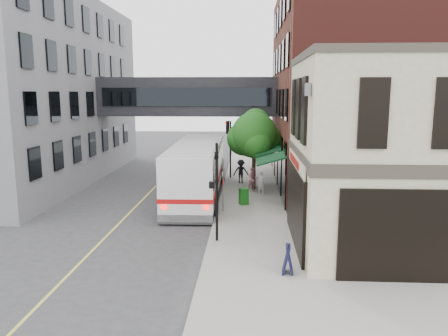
# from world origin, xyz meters

# --- Properties ---
(ground) EXTENTS (120.00, 120.00, 0.00)m
(ground) POSITION_xyz_m (0.00, 0.00, 0.00)
(ground) COLOR #38383A
(ground) RESTS_ON ground
(sidewalk_main) EXTENTS (4.00, 60.00, 0.15)m
(sidewalk_main) POSITION_xyz_m (2.00, 14.00, 0.07)
(sidewalk_main) COLOR gray
(sidewalk_main) RESTS_ON ground
(corner_building) EXTENTS (10.19, 8.12, 8.45)m
(corner_building) POSITION_xyz_m (8.97, 2.00, 4.21)
(corner_building) COLOR #B8AB8D
(corner_building) RESTS_ON ground
(brick_building) EXTENTS (13.76, 18.00, 14.00)m
(brick_building) POSITION_xyz_m (9.98, 15.00, 6.99)
(brick_building) COLOR #54201A
(brick_building) RESTS_ON ground
(opposite_building) EXTENTS (14.00, 24.00, 14.00)m
(opposite_building) POSITION_xyz_m (-17.00, 16.00, 7.00)
(opposite_building) COLOR slate
(opposite_building) RESTS_ON ground
(skyway_bridge) EXTENTS (14.00, 3.18, 3.00)m
(skyway_bridge) POSITION_xyz_m (-3.00, 18.00, 6.50)
(skyway_bridge) COLOR black
(skyway_bridge) RESTS_ON ground
(traffic_signal_near) EXTENTS (0.44, 0.22, 4.60)m
(traffic_signal_near) POSITION_xyz_m (0.37, 2.00, 2.98)
(traffic_signal_near) COLOR black
(traffic_signal_near) RESTS_ON sidewalk_main
(traffic_signal_far) EXTENTS (0.53, 0.28, 4.50)m
(traffic_signal_far) POSITION_xyz_m (0.26, 17.00, 3.34)
(traffic_signal_far) COLOR black
(traffic_signal_far) RESTS_ON sidewalk_main
(street_sign_pole) EXTENTS (0.08, 0.75, 3.00)m
(street_sign_pole) POSITION_xyz_m (0.39, 7.00, 1.93)
(street_sign_pole) COLOR gray
(street_sign_pole) RESTS_ON sidewalk_main
(street_tree) EXTENTS (3.80, 3.20, 5.60)m
(street_tree) POSITION_xyz_m (2.19, 13.22, 3.91)
(street_tree) COLOR #382619
(street_tree) RESTS_ON sidewalk_main
(lane_marking) EXTENTS (0.12, 40.00, 0.01)m
(lane_marking) POSITION_xyz_m (-5.00, 10.00, 0.01)
(lane_marking) COLOR #D8CC4C
(lane_marking) RESTS_ON ground
(bus) EXTENTS (3.42, 13.29, 3.56)m
(bus) POSITION_xyz_m (-1.55, 11.05, 2.00)
(bus) COLOR white
(bus) RESTS_ON ground
(pedestrian_a) EXTENTS (0.65, 0.52, 1.55)m
(pedestrian_a) POSITION_xyz_m (2.68, 11.29, 0.93)
(pedestrian_a) COLOR silver
(pedestrian_a) RESTS_ON sidewalk_main
(pedestrian_b) EXTENTS (0.99, 0.88, 1.69)m
(pedestrian_b) POSITION_xyz_m (2.15, 12.09, 0.99)
(pedestrian_b) COLOR #C57F87
(pedestrian_b) RESTS_ON sidewalk_main
(pedestrian_c) EXTENTS (1.21, 0.79, 1.77)m
(pedestrian_c) POSITION_xyz_m (1.27, 14.95, 1.03)
(pedestrian_c) COLOR black
(pedestrian_c) RESTS_ON sidewalk_main
(newspaper_box) EXTENTS (0.62, 0.60, 0.99)m
(newspaper_box) POSITION_xyz_m (1.55, 8.61, 0.64)
(newspaper_box) COLOR #166117
(newspaper_box) RESTS_ON sidewalk_main
(sandwich_board) EXTENTS (0.44, 0.64, 1.08)m
(sandwich_board) POSITION_xyz_m (3.31, -1.50, 0.69)
(sandwich_board) COLOR black
(sandwich_board) RESTS_ON sidewalk_main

